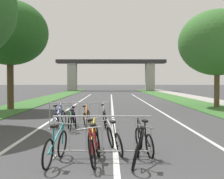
% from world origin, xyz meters
% --- Properties ---
extents(grass_verge_left, '(2.92, 65.64, 0.05)m').
position_xyz_m(grass_verge_left, '(-6.91, 26.85, 0.03)').
color(grass_verge_left, '#386B2D').
rests_on(grass_verge_left, ground).
extents(grass_verge_right, '(2.92, 65.64, 0.05)m').
position_xyz_m(grass_verge_right, '(6.91, 26.85, 0.03)').
color(grass_verge_right, '#386B2D').
rests_on(grass_verge_right, ground).
extents(sidewalk_path_right, '(2.38, 65.64, 0.08)m').
position_xyz_m(sidewalk_path_right, '(9.56, 26.85, 0.04)').
color(sidewalk_path_right, '#9E9B93').
rests_on(sidewalk_path_right, ground).
extents(lane_stripe_center, '(0.14, 37.97, 0.01)m').
position_xyz_m(lane_stripe_center, '(0.00, 18.99, 0.00)').
color(lane_stripe_center, silver).
rests_on(lane_stripe_center, ground).
extents(lane_stripe_right_lane, '(0.14, 37.97, 0.01)m').
position_xyz_m(lane_stripe_right_lane, '(2.99, 18.99, 0.00)').
color(lane_stripe_right_lane, silver).
rests_on(lane_stripe_right_lane, ground).
extents(lane_stripe_left_lane, '(0.14, 37.97, 0.01)m').
position_xyz_m(lane_stripe_left_lane, '(-2.99, 18.99, 0.00)').
color(lane_stripe_left_lane, silver).
rests_on(lane_stripe_left_lane, ground).
extents(overpass_bridge, '(21.70, 3.01, 6.19)m').
position_xyz_m(overpass_bridge, '(0.00, 54.24, 4.30)').
color(overpass_bridge, '#2D2D30').
rests_on(overpass_bridge, ground).
extents(tree_left_pine_far, '(5.03, 5.03, 7.23)m').
position_xyz_m(tree_left_pine_far, '(-6.78, 15.33, 5.08)').
color(tree_left_pine_far, '#4C3823').
rests_on(tree_left_pine_far, ground).
extents(tree_right_oak_mid, '(5.50, 5.50, 6.98)m').
position_xyz_m(tree_right_oak_mid, '(7.49, 16.76, 4.64)').
color(tree_right_oak_mid, brown).
rests_on(tree_right_oak_mid, ground).
extents(crowd_barrier_nearest, '(2.46, 0.50, 1.05)m').
position_xyz_m(crowd_barrier_nearest, '(-0.33, 3.08, 0.52)').
color(crowd_barrier_nearest, '#ADADB2').
rests_on(crowd_barrier_nearest, ground).
extents(crowd_barrier_second, '(2.46, 0.55, 1.05)m').
position_xyz_m(crowd_barrier_second, '(-1.36, 7.59, 0.52)').
color(crowd_barrier_second, '#ADADB2').
rests_on(crowd_barrier_second, ground).
extents(bicycle_black_0, '(0.53, 1.59, 0.92)m').
position_xyz_m(bicycle_black_0, '(0.73, 3.48, 0.35)').
color(bicycle_black_0, black).
rests_on(bicycle_black_0, ground).
extents(bicycle_white_1, '(0.56, 1.67, 1.03)m').
position_xyz_m(bicycle_white_1, '(-0.37, 8.04, 0.39)').
color(bicycle_white_1, black).
rests_on(bicycle_white_1, ground).
extents(bicycle_orange_2, '(0.51, 1.72, 0.93)m').
position_xyz_m(bicycle_orange_2, '(-1.12, 8.13, 0.36)').
color(bicycle_orange_2, black).
rests_on(bicycle_orange_2, ground).
extents(bicycle_teal_3, '(0.49, 1.71, 0.93)m').
position_xyz_m(bicycle_teal_3, '(-1.39, 2.64, 0.37)').
color(bicycle_teal_3, black).
rests_on(bicycle_teal_3, ground).
extents(bicycle_purple_4, '(0.60, 1.68, 1.01)m').
position_xyz_m(bicycle_purple_4, '(-1.65, 8.05, 0.38)').
color(bicycle_purple_4, black).
rests_on(bicycle_purple_4, ground).
extents(bicycle_blue_5, '(0.54, 1.67, 0.97)m').
position_xyz_m(bicycle_blue_5, '(-2.25, 8.11, 0.36)').
color(bicycle_blue_5, black).
rests_on(bicycle_blue_5, ground).
extents(bicycle_silver_6, '(0.67, 1.62, 0.88)m').
position_xyz_m(bicycle_silver_6, '(-0.03, 3.65, 0.35)').
color(bicycle_silver_6, black).
rests_on(bicycle_silver_6, ground).
extents(bicycle_yellow_7, '(0.51, 1.65, 0.93)m').
position_xyz_m(bicycle_yellow_7, '(-0.57, 3.61, 0.37)').
color(bicycle_yellow_7, black).
rests_on(bicycle_yellow_7, ground).
extents(bicycle_red_8, '(0.54, 1.69, 0.93)m').
position_xyz_m(bicycle_red_8, '(-0.49, 2.68, 0.36)').
color(bicycle_red_8, black).
rests_on(bicycle_red_8, ground).
extents(bicycle_green_9, '(0.53, 1.58, 0.95)m').
position_xyz_m(bicycle_green_9, '(-1.68, 7.09, 0.35)').
color(bicycle_green_9, black).
rests_on(bicycle_green_9, ground).
extents(bicycle_black_10, '(0.69, 1.69, 0.91)m').
position_xyz_m(bicycle_black_10, '(0.50, 2.57, 0.35)').
color(bicycle_black_10, black).
rests_on(bicycle_black_10, ground).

